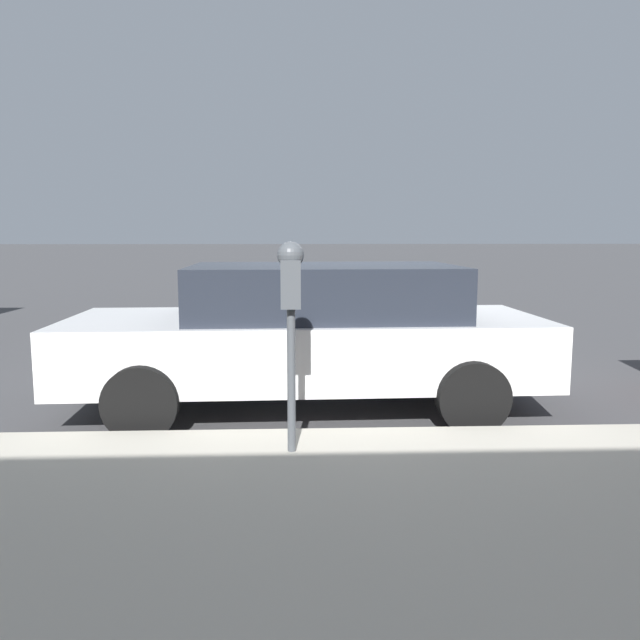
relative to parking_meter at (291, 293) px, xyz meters
The scene contains 3 objects.
ground_plane 3.10m from the parking_meter, 13.98° to the right, with size 220.00×220.00×0.00m, color #424244.
parking_meter is the anchor object (origin of this frame).
car_white 1.78m from the parking_meter, ahead, with size 2.06×4.63×1.43m.
Camera 1 is at (-7.12, 0.66, 1.72)m, focal length 35.00 mm.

